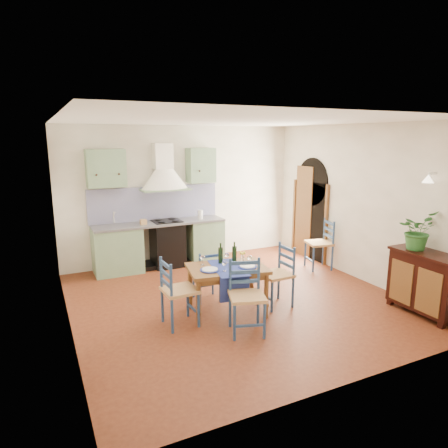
% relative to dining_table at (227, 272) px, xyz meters
% --- Properties ---
extents(floor, '(5.00, 5.00, 0.00)m').
position_rel_dining_table_xyz_m(floor, '(0.35, 0.37, -0.63)').
color(floor, '#4D1E10').
rests_on(floor, ground).
extents(back_wall, '(5.00, 0.96, 2.80)m').
position_rel_dining_table_xyz_m(back_wall, '(-0.12, 2.66, 0.42)').
color(back_wall, white).
rests_on(back_wall, ground).
extents(right_wall, '(0.26, 5.00, 2.80)m').
position_rel_dining_table_xyz_m(right_wall, '(2.84, 0.64, 0.70)').
color(right_wall, white).
rests_on(right_wall, ground).
extents(left_wall, '(0.04, 5.00, 2.80)m').
position_rel_dining_table_xyz_m(left_wall, '(-2.15, 0.37, 0.77)').
color(left_wall, white).
rests_on(left_wall, ground).
extents(ceiling, '(5.00, 5.00, 0.01)m').
position_rel_dining_table_xyz_m(ceiling, '(0.35, 0.37, 2.17)').
color(ceiling, white).
rests_on(ceiling, back_wall).
extents(dining_table, '(1.23, 0.96, 1.03)m').
position_rel_dining_table_xyz_m(dining_table, '(0.00, 0.00, 0.00)').
color(dining_table, brown).
rests_on(dining_table, ground).
extents(chair_near, '(0.58, 0.58, 0.98)m').
position_rel_dining_table_xyz_m(chair_near, '(-0.03, -0.63, -0.13)').
color(chair_near, navy).
rests_on(chair_near, ground).
extents(chair_far, '(0.41, 0.41, 0.83)m').
position_rel_dining_table_xyz_m(chair_far, '(-0.08, 0.56, -0.20)').
color(chair_far, navy).
rests_on(chair_far, ground).
extents(chair_left, '(0.47, 0.47, 0.96)m').
position_rel_dining_table_xyz_m(chair_left, '(-0.79, -0.06, -0.14)').
color(chair_left, navy).
rests_on(chair_left, ground).
extents(chair_right, '(0.46, 0.46, 0.95)m').
position_rel_dining_table_xyz_m(chair_right, '(0.83, -0.07, -0.14)').
color(chair_right, navy).
rests_on(chair_right, ground).
extents(chair_spare, '(0.55, 0.55, 0.98)m').
position_rel_dining_table_xyz_m(chair_spare, '(2.58, 1.08, -0.13)').
color(chair_spare, navy).
rests_on(chair_spare, ground).
extents(sideboard, '(0.50, 1.05, 0.94)m').
position_rel_dining_table_xyz_m(sideboard, '(2.61, -1.26, -0.12)').
color(sideboard, black).
rests_on(sideboard, ground).
extents(potted_plant, '(0.62, 0.57, 0.58)m').
position_rel_dining_table_xyz_m(potted_plant, '(2.58, -1.05, 0.59)').
color(potted_plant, '#28632A').
rests_on(potted_plant, sideboard).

